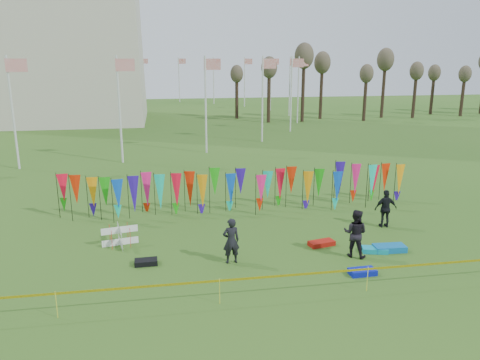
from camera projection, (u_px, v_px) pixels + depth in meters
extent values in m
plane|color=#2B5518|center=(273.00, 277.00, 17.11)|extent=(160.00, 160.00, 0.00)
cylinder|color=silver|center=(290.00, 87.00, 64.18)|extent=(0.16, 0.16, 8.00)
plane|color=#B01612|center=(295.00, 62.00, 63.45)|extent=(1.40, 0.00, 1.40)
cylinder|color=silver|center=(271.00, 84.00, 70.94)|extent=(0.16, 0.16, 8.00)
plane|color=#B01612|center=(275.00, 62.00, 70.21)|extent=(1.40, 0.00, 1.40)
cylinder|color=silver|center=(245.00, 82.00, 76.92)|extent=(0.16, 0.16, 8.00)
plane|color=#B01612|center=(248.00, 61.00, 76.19)|extent=(1.40, 0.00, 1.40)
cylinder|color=silver|center=(214.00, 81.00, 81.72)|extent=(0.16, 0.16, 8.00)
plane|color=#B01612|center=(217.00, 61.00, 80.99)|extent=(1.40, 0.00, 1.40)
cylinder|color=silver|center=(179.00, 80.00, 85.01)|extent=(0.16, 0.16, 8.00)
plane|color=#B01612|center=(182.00, 61.00, 84.27)|extent=(1.40, 0.00, 1.40)
cylinder|color=silver|center=(142.00, 79.00, 86.56)|extent=(0.16, 0.16, 8.00)
plane|color=#B01612|center=(144.00, 61.00, 85.83)|extent=(1.40, 0.00, 1.40)
cylinder|color=silver|center=(102.00, 80.00, 86.28)|extent=(0.16, 0.16, 8.00)
plane|color=#B01612|center=(104.00, 61.00, 85.55)|extent=(1.40, 0.00, 1.40)
cylinder|color=silver|center=(60.00, 80.00, 84.18)|extent=(0.16, 0.16, 8.00)
plane|color=#B01612|center=(62.00, 61.00, 83.45)|extent=(1.40, 0.00, 1.40)
cylinder|color=silver|center=(15.00, 81.00, 80.40)|extent=(0.16, 0.16, 8.00)
plane|color=#B01612|center=(17.00, 61.00, 79.67)|extent=(1.40, 0.00, 1.40)
cylinder|color=silver|center=(13.00, 114.00, 32.87)|extent=(0.16, 0.16, 8.00)
plane|color=#B01612|center=(16.00, 65.00, 32.14)|extent=(1.40, 0.00, 1.40)
cylinder|color=silver|center=(120.00, 110.00, 34.98)|extent=(0.16, 0.16, 8.00)
plane|color=#B01612|center=(125.00, 65.00, 34.24)|extent=(1.40, 0.00, 1.40)
cylinder|color=silver|center=(206.00, 105.00, 38.75)|extent=(0.16, 0.16, 8.00)
plane|color=#B01612|center=(212.00, 64.00, 38.02)|extent=(1.40, 0.00, 1.40)
cylinder|color=silver|center=(262.00, 100.00, 43.95)|extent=(0.16, 0.16, 8.00)
plane|color=#B01612|center=(269.00, 64.00, 43.22)|extent=(1.40, 0.00, 1.40)
cylinder|color=silver|center=(291.00, 95.00, 50.22)|extent=(0.16, 0.16, 8.00)
plane|color=#B01612|center=(298.00, 63.00, 49.48)|extent=(1.40, 0.00, 1.40)
cylinder|color=silver|center=(298.00, 90.00, 57.12)|extent=(0.16, 0.16, 8.00)
plane|color=#B01612|center=(304.00, 62.00, 56.38)|extent=(1.40, 0.00, 1.40)
cylinder|color=black|center=(55.00, 200.00, 22.65)|extent=(0.03, 0.03, 2.22)
cone|color=#FF0E2D|center=(61.00, 195.00, 22.64)|extent=(0.64, 0.64, 1.60)
cylinder|color=black|center=(70.00, 199.00, 22.77)|extent=(0.03, 0.03, 2.22)
cone|color=red|center=(76.00, 194.00, 22.76)|extent=(0.64, 0.64, 1.60)
cylinder|color=black|center=(85.00, 198.00, 22.88)|extent=(0.03, 0.03, 2.22)
cone|color=orange|center=(90.00, 194.00, 22.87)|extent=(0.64, 0.64, 1.60)
cylinder|color=black|center=(99.00, 198.00, 23.00)|extent=(0.03, 0.03, 2.22)
cone|color=#1AA613|center=(105.00, 193.00, 22.98)|extent=(0.64, 0.64, 1.60)
cylinder|color=black|center=(114.00, 197.00, 23.11)|extent=(0.03, 0.03, 2.22)
cone|color=blue|center=(119.00, 192.00, 23.10)|extent=(0.64, 0.64, 1.60)
cylinder|color=black|center=(128.00, 196.00, 23.22)|extent=(0.03, 0.03, 2.22)
cone|color=#30129E|center=(134.00, 192.00, 23.21)|extent=(0.64, 0.64, 1.60)
cylinder|color=black|center=(142.00, 196.00, 23.34)|extent=(0.03, 0.03, 2.22)
cone|color=#FF1C77|center=(148.00, 191.00, 23.32)|extent=(0.64, 0.64, 1.60)
cylinder|color=black|center=(156.00, 195.00, 23.45)|extent=(0.03, 0.03, 2.22)
cone|color=#0DC7A8|center=(162.00, 190.00, 23.44)|extent=(0.64, 0.64, 1.60)
cylinder|color=black|center=(170.00, 194.00, 23.56)|extent=(0.03, 0.03, 2.22)
cone|color=#FF0E2D|center=(176.00, 190.00, 23.55)|extent=(0.64, 0.64, 1.60)
cylinder|color=black|center=(184.00, 194.00, 23.68)|extent=(0.03, 0.03, 2.22)
cone|color=red|center=(189.00, 189.00, 23.67)|extent=(0.64, 0.64, 1.60)
cylinder|color=black|center=(198.00, 193.00, 23.79)|extent=(0.03, 0.03, 2.22)
cone|color=orange|center=(203.00, 188.00, 23.78)|extent=(0.64, 0.64, 1.60)
cylinder|color=black|center=(211.00, 192.00, 23.91)|extent=(0.03, 0.03, 2.22)
cone|color=#1AA613|center=(217.00, 188.00, 23.89)|extent=(0.64, 0.64, 1.60)
cylinder|color=black|center=(225.00, 192.00, 24.02)|extent=(0.03, 0.03, 2.22)
cone|color=blue|center=(230.00, 187.00, 24.01)|extent=(0.64, 0.64, 1.60)
cylinder|color=black|center=(238.00, 191.00, 24.13)|extent=(0.03, 0.03, 2.22)
cone|color=#30129E|center=(243.00, 187.00, 24.12)|extent=(0.64, 0.64, 1.60)
cylinder|color=black|center=(251.00, 191.00, 24.25)|extent=(0.03, 0.03, 2.22)
cone|color=#FF1C77|center=(256.00, 186.00, 24.24)|extent=(0.64, 0.64, 1.60)
cylinder|color=black|center=(264.00, 190.00, 24.36)|extent=(0.03, 0.03, 2.22)
cone|color=#0DC7A8|center=(269.00, 185.00, 24.35)|extent=(0.64, 0.64, 1.60)
cylinder|color=black|center=(277.00, 189.00, 24.48)|extent=(0.03, 0.03, 2.22)
cone|color=#FF0E2D|center=(282.00, 185.00, 24.46)|extent=(0.64, 0.64, 1.60)
cylinder|color=black|center=(290.00, 189.00, 24.59)|extent=(0.03, 0.03, 2.22)
cone|color=red|center=(295.00, 184.00, 24.58)|extent=(0.64, 0.64, 1.60)
cylinder|color=black|center=(302.00, 188.00, 24.70)|extent=(0.03, 0.03, 2.22)
cone|color=orange|center=(308.00, 184.00, 24.69)|extent=(0.64, 0.64, 1.60)
cylinder|color=black|center=(315.00, 188.00, 24.82)|extent=(0.03, 0.03, 2.22)
cone|color=#1AA613|center=(320.00, 183.00, 24.81)|extent=(0.64, 0.64, 1.60)
cylinder|color=black|center=(327.00, 187.00, 24.93)|extent=(0.03, 0.03, 2.22)
cone|color=blue|center=(333.00, 183.00, 24.92)|extent=(0.64, 0.64, 1.60)
cylinder|color=black|center=(340.00, 186.00, 25.05)|extent=(0.03, 0.03, 2.22)
cone|color=#30129E|center=(345.00, 182.00, 25.03)|extent=(0.64, 0.64, 1.60)
cylinder|color=black|center=(352.00, 186.00, 25.16)|extent=(0.03, 0.03, 2.22)
cone|color=#FF1C77|center=(357.00, 181.00, 25.15)|extent=(0.64, 0.64, 1.60)
cylinder|color=black|center=(364.00, 185.00, 25.27)|extent=(0.03, 0.03, 2.22)
cone|color=#0DC7A8|center=(369.00, 181.00, 25.26)|extent=(0.64, 0.64, 1.60)
cylinder|color=black|center=(376.00, 185.00, 25.39)|extent=(0.03, 0.03, 2.22)
cone|color=#FF0E2D|center=(381.00, 180.00, 25.38)|extent=(0.64, 0.64, 1.60)
cylinder|color=black|center=(388.00, 184.00, 25.50)|extent=(0.03, 0.03, 2.22)
cone|color=red|center=(393.00, 180.00, 25.49)|extent=(0.64, 0.64, 1.60)
cylinder|color=black|center=(400.00, 184.00, 25.62)|extent=(0.03, 0.03, 2.22)
cone|color=orange|center=(405.00, 179.00, 25.60)|extent=(0.64, 0.64, 1.60)
cube|color=#FFE505|center=(284.00, 276.00, 15.39)|extent=(26.00, 0.01, 0.08)
cylinder|color=yellow|center=(63.00, 304.00, 14.33)|extent=(0.02, 0.02, 0.90)
cylinder|color=yellow|center=(224.00, 291.00, 15.15)|extent=(0.02, 0.02, 0.90)
cylinder|color=yellow|center=(369.00, 279.00, 15.97)|extent=(0.02, 0.02, 0.90)
cylinder|color=#36251B|center=(237.00, 96.00, 59.25)|extent=(0.44, 0.44, 6.40)
ellipsoid|color=#4E4434|center=(237.00, 68.00, 58.41)|extent=(1.92, 1.92, 2.56)
cylinder|color=#36251B|center=(268.00, 95.00, 59.91)|extent=(0.44, 0.44, 6.40)
ellipsoid|color=#4E4434|center=(268.00, 68.00, 59.07)|extent=(1.92, 1.92, 2.56)
cylinder|color=#36251B|center=(298.00, 95.00, 60.57)|extent=(0.44, 0.44, 6.40)
ellipsoid|color=#4E4434|center=(299.00, 68.00, 59.73)|extent=(1.92, 1.92, 2.56)
cylinder|color=#36251B|center=(327.00, 94.00, 61.23)|extent=(0.44, 0.44, 6.40)
ellipsoid|color=#4E4434|center=(328.00, 68.00, 60.38)|extent=(1.92, 1.92, 2.56)
cylinder|color=#36251B|center=(356.00, 94.00, 61.89)|extent=(0.44, 0.44, 6.40)
ellipsoid|color=#4E4434|center=(358.00, 68.00, 61.04)|extent=(1.92, 1.92, 2.56)
cylinder|color=#36251B|center=(384.00, 94.00, 62.55)|extent=(0.44, 0.44, 6.40)
ellipsoid|color=#4E4434|center=(386.00, 68.00, 61.70)|extent=(1.92, 1.92, 2.56)
cylinder|color=#36251B|center=(412.00, 93.00, 63.20)|extent=(0.44, 0.44, 6.40)
ellipsoid|color=#4E4434|center=(414.00, 68.00, 62.36)|extent=(1.92, 1.92, 2.56)
cylinder|color=#36251B|center=(439.00, 93.00, 63.86)|extent=(0.44, 0.44, 6.40)
ellipsoid|color=#4E4434|center=(442.00, 68.00, 63.02)|extent=(1.92, 1.92, 2.56)
cylinder|color=#36251B|center=(465.00, 93.00, 64.52)|extent=(0.44, 0.44, 6.40)
ellipsoid|color=#4E4434|center=(468.00, 68.00, 63.68)|extent=(1.92, 1.92, 2.56)
cylinder|color=red|center=(110.00, 240.00, 19.47)|extent=(0.02, 0.02, 0.86)
cylinder|color=red|center=(128.00, 239.00, 19.60)|extent=(0.02, 0.02, 0.86)
cylinder|color=red|center=(112.00, 233.00, 20.19)|extent=(0.02, 0.02, 0.86)
cylinder|color=red|center=(129.00, 232.00, 20.32)|extent=(0.02, 0.02, 0.86)
imported|color=black|center=(231.00, 241.00, 18.08)|extent=(0.71, 0.56, 1.83)
imported|color=black|center=(355.00, 233.00, 18.67)|extent=(1.12, 1.03, 1.97)
imported|color=black|center=(386.00, 209.00, 21.98)|extent=(1.10, 0.67, 1.81)
cube|color=#0CA4C1|center=(375.00, 250.00, 19.28)|extent=(1.11, 0.75, 0.20)
cube|color=#0A19AD|center=(362.00, 272.00, 17.29)|extent=(1.00, 0.55, 0.21)
cube|color=#AB150B|center=(321.00, 243.00, 19.96)|extent=(1.19, 0.73, 0.20)
cube|color=black|center=(146.00, 262.00, 18.12)|extent=(0.89, 0.53, 0.20)
cube|color=#0C68B3|center=(389.00, 248.00, 19.39)|extent=(1.33, 0.69, 0.25)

